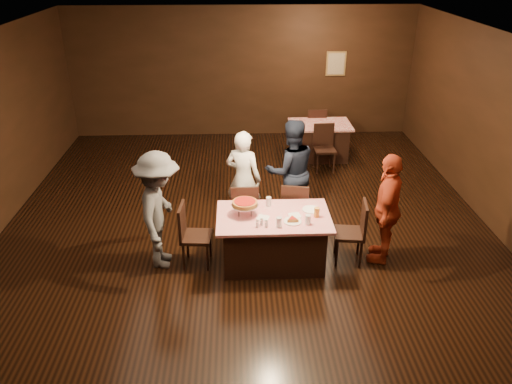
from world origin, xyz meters
TOP-DOWN VIEW (x-y plane):
  - room at (0.00, 0.01)m, footprint 10.00×10.04m
  - main_table at (0.36, -0.57)m, footprint 1.60×1.00m
  - back_table at (1.64, 3.40)m, footprint 1.30×0.90m
  - chair_far_left at (-0.04, 0.18)m, footprint 0.44×0.44m
  - chair_far_right at (0.76, 0.18)m, footprint 0.49×0.49m
  - chair_end_left at (-0.74, -0.57)m, footprint 0.45×0.45m
  - chair_end_right at (1.46, -0.57)m, footprint 0.47×0.47m
  - chair_back_near at (1.64, 2.70)m, footprint 0.44×0.44m
  - chair_back_far at (1.64, 4.00)m, footprint 0.42×0.42m
  - diner_white_jacket at (-0.05, 0.60)m, footprint 0.70×0.59m
  - diner_navy_hoodie at (0.73, 0.72)m, footprint 0.96×0.81m
  - diner_grey_knit at (-1.24, -0.53)m, footprint 0.67×1.14m
  - diner_red_shirt at (1.97, -0.53)m, footprint 0.75×1.06m
  - pizza_stand at (-0.04, -0.52)m, footprint 0.38×0.38m
  - plate_with_slice at (0.61, -0.75)m, footprint 0.25×0.25m
  - plate_empty at (0.91, -0.42)m, footprint 0.25×0.25m
  - glass_front_left at (0.41, -0.87)m, footprint 0.08×0.08m
  - glass_front_right at (0.81, -0.82)m, footprint 0.08×0.08m
  - glass_amber at (0.96, -0.62)m, footprint 0.08×0.08m
  - glass_back at (0.31, -0.27)m, footprint 0.08×0.08m
  - condiments at (0.18, -0.85)m, footprint 0.17×0.10m
  - napkin_center at (0.66, -0.57)m, footprint 0.19×0.19m
  - napkin_left at (0.21, -0.62)m, footprint 0.21×0.21m

SIDE VIEW (x-z plane):
  - main_table at x=0.36m, z-range 0.00..0.77m
  - back_table at x=1.64m, z-range 0.00..0.77m
  - chair_far_left at x=-0.04m, z-range 0.00..0.95m
  - chair_far_right at x=0.76m, z-range 0.00..0.95m
  - chair_end_left at x=-0.74m, z-range 0.00..0.95m
  - chair_end_right at x=1.46m, z-range 0.00..0.95m
  - chair_back_near at x=1.64m, z-range 0.00..0.95m
  - chair_back_far at x=1.64m, z-range 0.00..0.95m
  - napkin_center at x=0.66m, z-range 0.77..0.78m
  - napkin_left at x=0.21m, z-range 0.77..0.78m
  - plate_empty at x=0.91m, z-range 0.77..0.78m
  - plate_with_slice at x=0.61m, z-range 0.76..0.83m
  - diner_white_jacket at x=-0.05m, z-range 0.00..1.62m
  - condiments at x=0.18m, z-range 0.77..0.87m
  - diner_red_shirt at x=1.97m, z-range 0.00..1.67m
  - glass_front_left at x=0.41m, z-range 0.77..0.91m
  - glass_front_right at x=0.81m, z-range 0.77..0.91m
  - glass_amber at x=0.96m, z-range 0.77..0.91m
  - glass_back at x=0.31m, z-range 0.77..0.91m
  - diner_grey_knit at x=-1.24m, z-range 0.00..1.73m
  - diner_navy_hoodie at x=0.73m, z-range 0.00..1.75m
  - pizza_stand at x=-0.04m, z-range 0.84..1.06m
  - room at x=0.00m, z-range 0.63..3.65m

